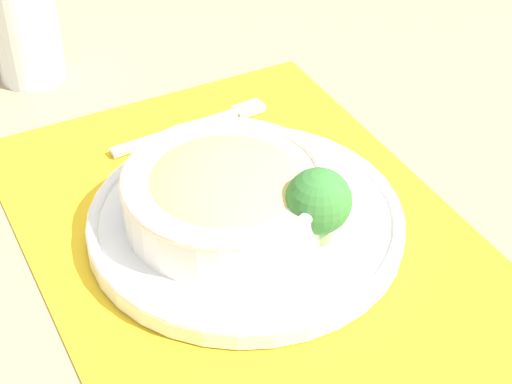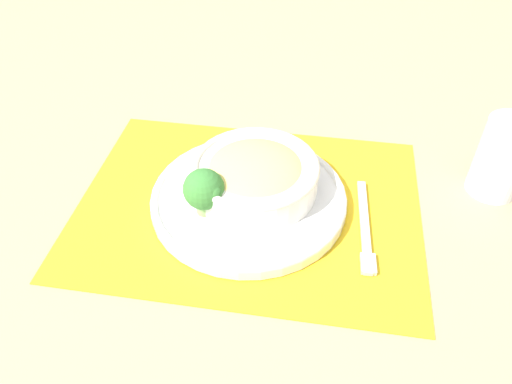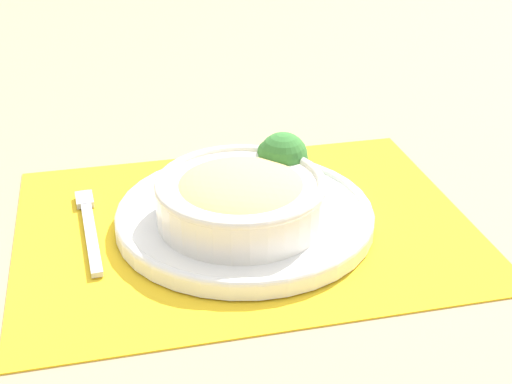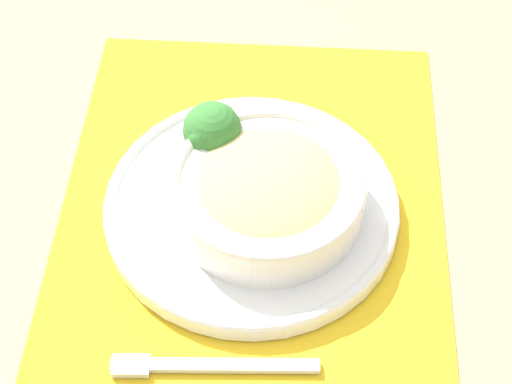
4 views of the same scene
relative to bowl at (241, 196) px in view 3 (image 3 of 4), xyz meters
The scene contains 8 objects.
ground_plane 0.05m from the bowl, 71.61° to the left, with size 4.00×4.00×0.00m, color tan.
placemat 0.05m from the bowl, 71.61° to the left, with size 0.54×0.43×0.00m.
plate 0.04m from the bowl, 71.61° to the left, with size 0.29×0.29×0.02m.
bowl is the anchor object (origin of this frame).
broccoli_floret 0.09m from the bowl, 50.03° to the left, with size 0.06×0.06×0.07m.
carrot_slice_near 0.07m from the bowl, 116.29° to the left, with size 0.04×0.04×0.01m.
carrot_slice_middle 0.07m from the bowl, 129.60° to the left, with size 0.04×0.04×0.01m.
fork 0.18m from the bowl, 169.24° to the left, with size 0.05×0.18×0.01m.
Camera 3 is at (-0.06, -0.69, 0.42)m, focal length 50.00 mm.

